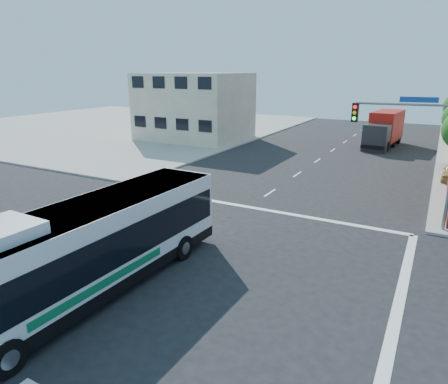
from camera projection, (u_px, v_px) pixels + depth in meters
The scene contains 6 objects.
ground at pixel (156, 271), 17.19m from camera, with size 120.00×120.00×0.00m, color black.
sidewalk_nw at pixel (115, 125), 62.55m from camera, with size 50.00×50.00×0.15m, color #99968D.
building_west at pixel (194, 107), 48.99m from camera, with size 12.06×10.06×8.00m.
signal_mast_ne at pixel (420, 137), 20.53m from camera, with size 7.91×1.13×8.07m.
transit_bus at pixel (87, 249), 14.82m from camera, with size 3.22×13.23×3.89m.
box_truck at pixel (384, 130), 44.77m from camera, with size 3.35×8.84×3.89m.
Camera 1 is at (9.95, -12.18, 8.25)m, focal length 32.00 mm.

